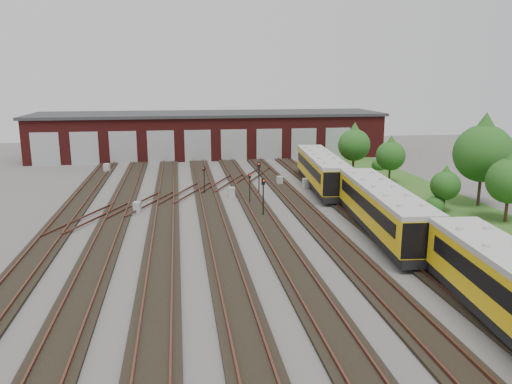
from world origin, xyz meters
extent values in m
plane|color=#4C4947|center=(0.00, 0.00, 0.00)|extent=(120.00, 120.00, 0.00)
cube|color=black|center=(-14.00, 0.00, 0.09)|extent=(2.40, 70.00, 0.18)
cube|color=brown|center=(-14.72, 0.00, 0.26)|extent=(0.10, 70.00, 0.15)
cube|color=brown|center=(-13.28, 0.00, 0.26)|extent=(0.10, 70.00, 0.15)
cube|color=black|center=(-10.00, 0.00, 0.09)|extent=(2.40, 70.00, 0.18)
cube|color=brown|center=(-10.72, 0.00, 0.26)|extent=(0.10, 70.00, 0.15)
cube|color=brown|center=(-9.28, 0.00, 0.26)|extent=(0.10, 70.00, 0.15)
cube|color=black|center=(-6.00, 0.00, 0.09)|extent=(2.40, 70.00, 0.18)
cube|color=brown|center=(-6.72, 0.00, 0.26)|extent=(0.10, 70.00, 0.15)
cube|color=brown|center=(-5.28, 0.00, 0.26)|extent=(0.10, 70.00, 0.15)
cube|color=black|center=(-2.00, 0.00, 0.09)|extent=(2.40, 70.00, 0.18)
cube|color=brown|center=(-2.72, 0.00, 0.26)|extent=(0.10, 70.00, 0.15)
cube|color=brown|center=(-1.28, 0.00, 0.26)|extent=(0.10, 70.00, 0.15)
cube|color=black|center=(2.00, 0.00, 0.09)|extent=(2.40, 70.00, 0.18)
cube|color=brown|center=(1.28, 0.00, 0.26)|extent=(0.10, 70.00, 0.15)
cube|color=brown|center=(2.72, 0.00, 0.26)|extent=(0.10, 70.00, 0.15)
cube|color=black|center=(6.00, 0.00, 0.09)|extent=(2.40, 70.00, 0.18)
cube|color=brown|center=(5.28, 0.00, 0.26)|extent=(0.10, 70.00, 0.15)
cube|color=brown|center=(6.72, 0.00, 0.26)|extent=(0.10, 70.00, 0.15)
cube|color=black|center=(10.00, 0.00, 0.09)|extent=(2.40, 70.00, 0.18)
cube|color=brown|center=(9.28, 0.00, 0.26)|extent=(0.10, 70.00, 0.15)
cube|color=brown|center=(10.72, 0.00, 0.26)|extent=(0.10, 70.00, 0.15)
cube|color=black|center=(14.00, 0.00, 0.09)|extent=(2.40, 70.00, 0.18)
cube|color=brown|center=(13.28, 0.00, 0.26)|extent=(0.10, 70.00, 0.15)
cube|color=brown|center=(14.72, 0.00, 0.26)|extent=(0.10, 70.00, 0.15)
cube|color=brown|center=(-8.00, 10.00, 0.26)|extent=(5.40, 9.62, 0.15)
cube|color=brown|center=(-4.00, 14.00, 0.26)|extent=(5.40, 9.62, 0.15)
cube|color=brown|center=(0.00, 18.00, 0.26)|extent=(5.40, 9.62, 0.15)
cube|color=brown|center=(-12.00, 6.00, 0.26)|extent=(5.40, 9.62, 0.15)
cube|color=brown|center=(4.00, 22.00, 0.26)|extent=(5.40, 9.62, 0.15)
cube|color=#501514|center=(0.00, 40.00, 3.00)|extent=(50.00, 12.00, 6.00)
cube|color=#2F3032|center=(0.00, 40.00, 6.15)|extent=(51.00, 12.50, 0.40)
cube|color=#A2A5A7|center=(-22.00, 33.98, 2.20)|extent=(3.60, 0.12, 4.40)
cube|color=#A2A5A7|center=(-17.00, 33.98, 2.20)|extent=(3.60, 0.12, 4.40)
cube|color=#A2A5A7|center=(-12.00, 33.98, 2.20)|extent=(3.60, 0.12, 4.40)
cube|color=#A2A5A7|center=(-7.00, 33.98, 2.20)|extent=(3.60, 0.12, 4.40)
cube|color=#A2A5A7|center=(-2.00, 33.98, 2.20)|extent=(3.60, 0.12, 4.40)
cube|color=#A2A5A7|center=(3.00, 33.98, 2.20)|extent=(3.60, 0.12, 4.40)
cube|color=#A2A5A7|center=(8.00, 33.98, 2.20)|extent=(3.60, 0.12, 4.40)
cube|color=#A2A5A7|center=(13.00, 33.98, 2.20)|extent=(3.60, 0.12, 4.40)
cube|color=#A2A5A7|center=(18.00, 33.98, 2.20)|extent=(3.60, 0.12, 4.40)
cube|color=#2D531B|center=(19.00, 10.00, 0.03)|extent=(8.00, 55.00, 0.05)
cube|color=black|center=(8.62, -17.04, 2.38)|extent=(1.38, 13.81, 0.89)
cube|color=black|center=(10.00, -1.17, 0.65)|extent=(3.91, 15.92, 0.63)
cube|color=yellow|center=(10.00, -1.17, 2.12)|extent=(4.22, 15.95, 2.31)
cube|color=#B3B2AE|center=(10.00, -1.17, 3.43)|extent=(4.33, 15.96, 0.32)
cube|color=black|center=(8.62, -1.04, 2.38)|extent=(1.38, 13.81, 0.89)
cube|color=black|center=(11.38, -1.30, 2.38)|extent=(1.38, 13.81, 0.89)
cube|color=black|center=(10.00, 14.83, 0.65)|extent=(3.91, 15.92, 0.63)
cube|color=yellow|center=(10.00, 14.83, 2.12)|extent=(4.22, 15.95, 2.31)
cube|color=#B3B2AE|center=(10.00, 14.83, 3.43)|extent=(4.33, 15.96, 0.32)
cube|color=black|center=(8.62, 14.96, 2.38)|extent=(1.38, 13.81, 0.89)
cube|color=black|center=(11.38, 14.70, 2.38)|extent=(1.38, 13.81, 0.89)
cylinder|color=black|center=(-2.24, 13.83, 1.20)|extent=(0.09, 0.09, 2.40)
cube|color=black|center=(-2.24, 13.83, 2.62)|extent=(0.25, 0.21, 0.44)
sphere|color=red|center=(-2.24, 13.74, 2.71)|extent=(0.11, 0.11, 0.11)
cylinder|color=black|center=(1.67, 9.38, 1.21)|extent=(0.09, 0.09, 2.42)
cube|color=black|center=(1.67, 9.38, 2.64)|extent=(0.23, 0.15, 0.44)
sphere|color=red|center=(1.67, 9.29, 2.73)|extent=(0.11, 0.11, 0.11)
cylinder|color=black|center=(3.14, 13.11, 1.36)|extent=(0.11, 0.11, 2.72)
cube|color=black|center=(3.14, 13.11, 3.00)|extent=(0.32, 0.25, 0.55)
sphere|color=red|center=(3.14, 13.00, 3.11)|extent=(0.13, 0.13, 0.13)
cylinder|color=black|center=(2.15, 4.89, 1.37)|extent=(0.11, 0.11, 2.75)
cube|color=black|center=(2.15, 4.89, 3.01)|extent=(0.31, 0.24, 0.54)
sphere|color=red|center=(2.15, 4.79, 3.12)|extent=(0.13, 0.13, 0.13)
cube|color=#A3A6A8|center=(-8.34, 7.73, 0.50)|extent=(0.70, 0.63, 0.99)
cube|color=#A3A6A8|center=(-13.42, 27.62, 0.55)|extent=(0.80, 0.73, 1.11)
cube|color=#A3A6A8|center=(0.34, 12.35, 0.48)|extent=(0.61, 0.52, 0.97)
cube|color=#A3A6A8|center=(8.45, 15.01, 0.54)|extent=(0.78, 0.70, 1.09)
cube|color=#A3A6A8|center=(6.04, 17.00, 0.50)|extent=(0.65, 0.55, 1.01)
cylinder|color=#382719|center=(16.00, 21.70, 0.98)|extent=(0.27, 0.27, 1.95)
sphere|color=#164915|center=(16.00, 21.70, 3.58)|extent=(3.79, 3.79, 3.79)
cone|color=#164915|center=(16.00, 21.70, 4.93)|extent=(3.25, 3.25, 2.71)
cylinder|color=#382719|center=(18.29, 16.40, 0.82)|extent=(0.24, 0.24, 1.65)
sphere|color=#164915|center=(18.29, 16.40, 3.02)|extent=(3.20, 3.20, 3.20)
cone|color=#164915|center=(18.29, 16.40, 4.17)|extent=(2.75, 2.75, 2.29)
cylinder|color=#382719|center=(22.03, 5.43, 1.31)|extent=(0.27, 0.27, 2.63)
sphere|color=#164915|center=(22.03, 5.43, 4.82)|extent=(5.11, 5.11, 5.11)
cone|color=#164915|center=(22.03, 5.43, 6.65)|extent=(4.38, 4.38, 3.65)
cylinder|color=#382719|center=(17.84, 3.97, 0.65)|extent=(0.22, 0.22, 1.29)
sphere|color=#164915|center=(17.84, 3.97, 2.37)|extent=(2.52, 2.52, 2.52)
cone|color=#164915|center=(17.84, 3.97, 3.27)|extent=(2.16, 2.16, 1.80)
cylinder|color=#382719|center=(21.17, 0.32, 0.93)|extent=(0.26, 0.26, 1.85)
sphere|color=#164915|center=(21.17, 0.32, 3.40)|extent=(3.60, 3.60, 3.60)
cone|color=#164915|center=(21.17, 0.32, 4.68)|extent=(3.09, 3.09, 2.57)
sphere|color=#164915|center=(16.93, 3.83, 0.85)|extent=(1.70, 1.70, 1.70)
sphere|color=#164915|center=(16.29, 16.37, 0.65)|extent=(1.31, 1.31, 1.31)
sphere|color=#164915|center=(20.23, 24.21, 0.83)|extent=(1.65, 1.65, 1.65)
camera|label=1|loc=(-4.68, -34.73, 11.36)|focal=35.00mm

